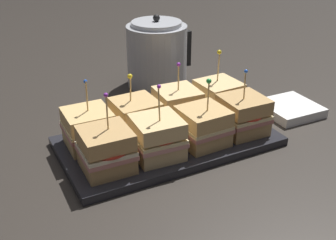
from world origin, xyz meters
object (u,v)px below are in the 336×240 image
Objects in this scene: sandwich_front_far_right at (243,115)px; sandwich_back_center_left at (136,117)px; sandwich_front_center_left at (157,138)px; sandwich_back_far_right at (218,98)px; kettle_steel at (157,54)px; napkin_stack at (290,109)px; sandwich_back_center_right at (177,107)px; sandwich_front_center_right at (203,126)px; sandwich_front_far_left at (106,150)px; serving_platter at (168,141)px; sandwich_back_far_left at (88,128)px.

sandwich_front_far_right reaches higher than sandwich_back_center_left.
sandwich_back_far_right is at bearing 25.98° from sandwich_front_center_left.
sandwich_front_center_left is 0.44m from kettle_steel.
sandwich_front_far_right is 1.12× the size of napkin_stack.
sandwich_back_center_right is (0.11, 0.00, 0.00)m from sandwich_back_center_left.
sandwich_front_center_right reaches higher than sandwich_back_center_right.
kettle_steel is at bearing 63.74° from sandwich_front_center_left.
sandwich_front_center_left is at bearing -179.01° from sandwich_front_far_right.
sandwich_back_center_left is 0.95× the size of sandwich_back_center_right.
kettle_steel is (0.30, 0.39, 0.03)m from sandwich_front_far_left.
serving_platter is 2.26× the size of kettle_steel.
sandwich_back_far_left is (-0.00, 0.11, -0.00)m from sandwich_front_far_left.
sandwich_back_far_right is at bearing -2.05° from sandwich_back_center_right.
sandwich_front_far_left is at bearing -179.90° from sandwich_front_center_right.
sandwich_front_center_left reaches higher than sandwich_back_far_left.
sandwich_back_far_left is 1.00× the size of sandwich_back_center_right.
sandwich_back_center_left is (0.11, 0.11, -0.00)m from sandwich_front_far_left.
kettle_steel reaches higher than sandwich_front_center_left.
sandwich_back_center_left reaches higher than serving_platter.
kettle_steel is 0.41m from napkin_stack.
sandwich_back_far_left is at bearing 174.18° from napkin_stack.
sandwich_front_far_right is at bearing 0.38° from sandwich_front_far_left.
sandwich_back_center_left reaches higher than napkin_stack.
sandwich_front_center_right is 1.00× the size of sandwich_front_far_right.
sandwich_back_far_left is 0.53m from napkin_stack.
sandwich_front_center_right is at bearing -136.07° from sandwich_back_far_right.
sandwich_front_center_left is 1.17× the size of napkin_stack.
sandwich_back_center_left is 1.05× the size of napkin_stack.
napkin_stack reaches higher than serving_platter.
sandwich_front_center_left is at bearing -154.02° from sandwich_back_far_right.
sandwich_back_center_left is (-0.11, 0.11, -0.00)m from sandwich_front_center_right.
sandwich_front_center_right is at bearing -43.98° from sandwich_back_center_left.
sandwich_back_center_right is (0.11, 0.11, 0.00)m from sandwich_front_center_left.
sandwich_front_far_left is 0.11m from sandwich_front_center_left.
sandwich_front_center_right reaches higher than serving_platter.
sandwich_front_far_right is (0.33, 0.00, -0.00)m from sandwich_front_far_left.
napkin_stack is at bearing -7.59° from sandwich_back_center_left.
sandwich_back_far_left is 0.33m from sandwich_back_far_right.
sandwich_back_center_left is at bearing -124.30° from kettle_steel.
sandwich_back_far_right reaches higher than sandwich_front_far_left.
sandwich_front_center_right is 0.40m from kettle_steel.
sandwich_front_center_left is 0.22m from sandwich_front_far_right.
sandwich_back_far_left is at bearing 179.97° from sandwich_back_far_right.
sandwich_front_center_left is at bearing -44.13° from sandwich_back_far_left.
serving_platter is 0.18m from sandwich_back_far_left.
sandwich_front_far_left is 0.99× the size of sandwich_front_center_left.
sandwich_front_center_left is 0.11m from sandwich_back_center_left.
sandwich_front_center_right is 0.11m from sandwich_back_center_right.
serving_platter is 3.12× the size of sandwich_front_center_right.
sandwich_back_far_right is at bearing -84.93° from kettle_steel.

